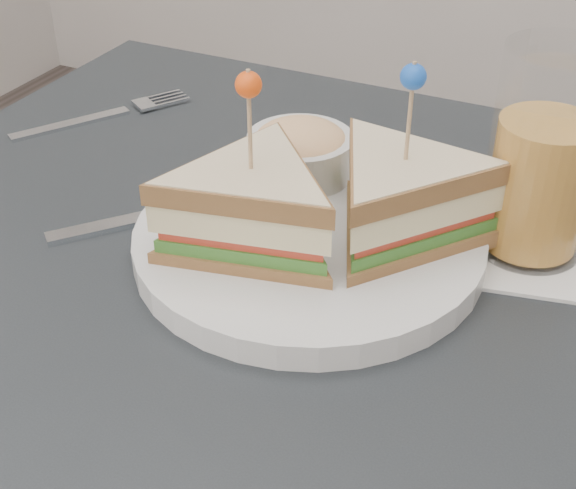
# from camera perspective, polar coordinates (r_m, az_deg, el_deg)

# --- Properties ---
(table) EXTENTS (0.80, 0.80, 0.75)m
(table) POSITION_cam_1_polar(r_m,az_deg,el_deg) (0.62, -1.25, -9.92)
(table) COLOR black
(table) RESTS_ON ground
(plate_meal) EXTENTS (0.34, 0.34, 0.16)m
(plate_meal) POSITION_cam_1_polar(r_m,az_deg,el_deg) (0.60, 2.29, 2.75)
(plate_meal) COLOR silver
(plate_meal) RESTS_ON table
(cutlery_fork) EXTENTS (0.12, 0.17, 0.01)m
(cutlery_fork) POSITION_cam_1_polar(r_m,az_deg,el_deg) (0.85, -12.51, 9.08)
(cutlery_fork) COLOR silver
(cutlery_fork) RESTS_ON table
(cutlery_knife) EXTENTS (0.15, 0.17, 0.01)m
(cutlery_knife) POSITION_cam_1_polar(r_m,az_deg,el_deg) (0.67, -8.93, 2.17)
(cutlery_knife) COLOR silver
(cutlery_knife) RESTS_ON table
(drink_set) EXTENTS (0.15, 0.15, 0.16)m
(drink_set) POSITION_cam_1_polar(r_m,az_deg,el_deg) (0.62, 17.63, 5.28)
(drink_set) COLOR silver
(drink_set) RESTS_ON table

